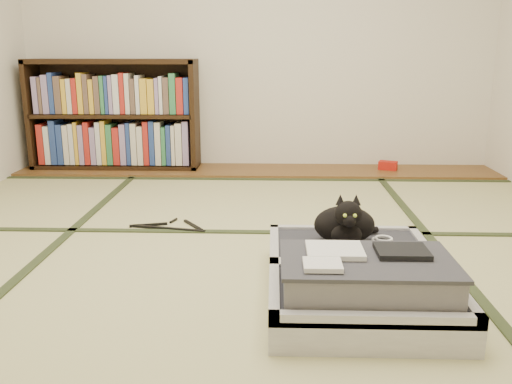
{
  "coord_description": "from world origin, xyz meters",
  "views": [
    {
      "loc": [
        0.14,
        -2.49,
        0.99
      ],
      "look_at": [
        0.05,
        0.35,
        0.25
      ],
      "focal_mm": 38.0,
      "sensor_mm": 36.0,
      "label": 1
    }
  ],
  "objects": [
    {
      "name": "floor",
      "position": [
        0.0,
        0.0,
        0.0
      ],
      "size": [
        4.5,
        4.5,
        0.0
      ],
      "primitive_type": "plane",
      "color": "#C2C181",
      "rests_on": "ground"
    },
    {
      "name": "wood_strip",
      "position": [
        0.0,
        2.0,
        0.01
      ],
      "size": [
        4.0,
        0.5,
        0.02
      ],
      "primitive_type": "cube",
      "color": "brown",
      "rests_on": "ground"
    },
    {
      "name": "red_item",
      "position": [
        1.11,
        2.03,
        0.06
      ],
      "size": [
        0.17,
        0.14,
        0.07
      ],
      "primitive_type": "cube",
      "rotation": [
        0.0,
        0.0,
        -0.36
      ],
      "color": "#B3180E",
      "rests_on": "wood_strip"
    },
    {
      "name": "tatami_borders",
      "position": [
        0.0,
        0.49,
        0.0
      ],
      "size": [
        4.0,
        4.5,
        0.01
      ],
      "color": "#2D381E",
      "rests_on": "ground"
    },
    {
      "name": "bookcase",
      "position": [
        -1.21,
        2.07,
        0.45
      ],
      "size": [
        1.41,
        0.32,
        0.92
      ],
      "color": "black",
      "rests_on": "wood_strip"
    },
    {
      "name": "suitcase",
      "position": [
        0.49,
        -0.44,
        0.1
      ],
      "size": [
        0.72,
        0.96,
        0.28
      ],
      "color": "silver",
      "rests_on": "floor"
    },
    {
      "name": "cat",
      "position": [
        0.47,
        -0.15,
        0.23
      ],
      "size": [
        0.32,
        0.32,
        0.26
      ],
      "color": "black",
      "rests_on": "suitcase"
    },
    {
      "name": "cable_coil",
      "position": [
        0.65,
        -0.11,
        0.15
      ],
      "size": [
        0.1,
        0.1,
        0.02
      ],
      "color": "white",
      "rests_on": "suitcase"
    },
    {
      "name": "hanger",
      "position": [
        -0.45,
        0.47,
        0.01
      ],
      "size": [
        0.45,
        0.25,
        0.01
      ],
      "color": "black",
      "rests_on": "floor"
    }
  ]
}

